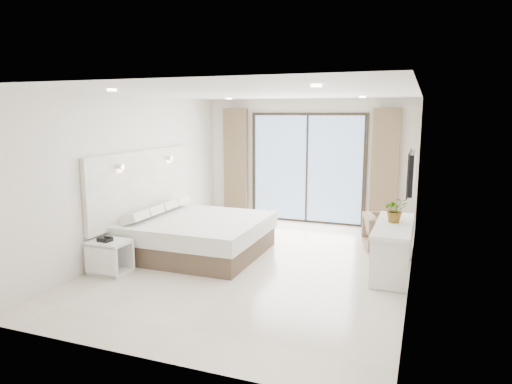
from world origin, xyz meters
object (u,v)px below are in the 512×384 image
nightstand (110,257)px  armchair (386,231)px  bed (197,235)px  console_desk (394,236)px

nightstand → armchair: size_ratio=0.76×
nightstand → bed: bearing=61.3°
bed → nightstand: bearing=-118.9°
console_desk → armchair: size_ratio=2.35×
console_desk → armchair: (-0.19, 1.10, -0.20)m
console_desk → armchair: 1.13m
nightstand → console_desk: console_desk is taller
bed → nightstand: (-0.75, -1.36, -0.07)m
bed → armchair: 3.30m
nightstand → console_desk: bearing=21.0°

